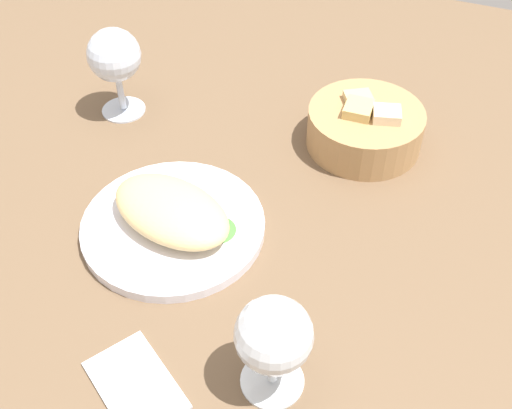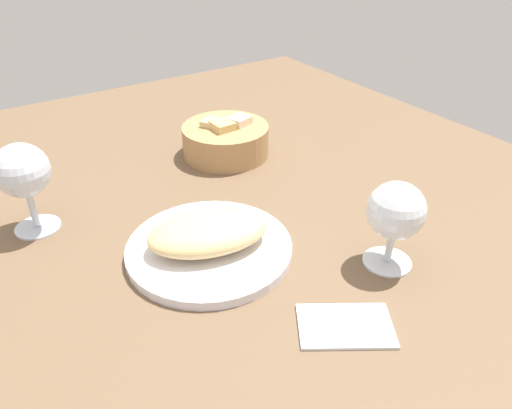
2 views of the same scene
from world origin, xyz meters
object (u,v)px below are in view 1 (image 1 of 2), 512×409
object	(u,v)px
plate	(173,226)
wine_glass_near	(274,338)
bread_basket	(365,127)
wine_glass_far	(115,58)
folded_napkin	(135,384)

from	to	relation	value
plate	wine_glass_near	xyz separation A→B (cm)	(19.27, -15.40, 7.34)
bread_basket	wine_glass_near	xyz separation A→B (cm)	(1.44, -41.03, 4.88)
bread_basket	wine_glass_far	distance (cm)	37.58
plate	wine_glass_near	distance (cm)	25.74
bread_basket	folded_napkin	xyz separation A→B (cm)	(-11.44, -46.77, -2.76)
plate	folded_napkin	size ratio (longest dim) A/B	2.12
folded_napkin	wine_glass_far	bearing A→B (deg)	-25.77
plate	wine_glass_far	distance (cm)	28.59
wine_glass_near	folded_napkin	world-z (taller)	wine_glass_near
wine_glass_far	folded_napkin	distance (cm)	48.84
bread_basket	wine_glass_near	world-z (taller)	wine_glass_near
bread_basket	folded_napkin	size ratio (longest dim) A/B	1.50
plate	bread_basket	xyz separation A→B (cm)	(17.84, 25.63, 2.46)
bread_basket	wine_glass_far	world-z (taller)	wine_glass_far
wine_glass_near	folded_napkin	distance (cm)	16.04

